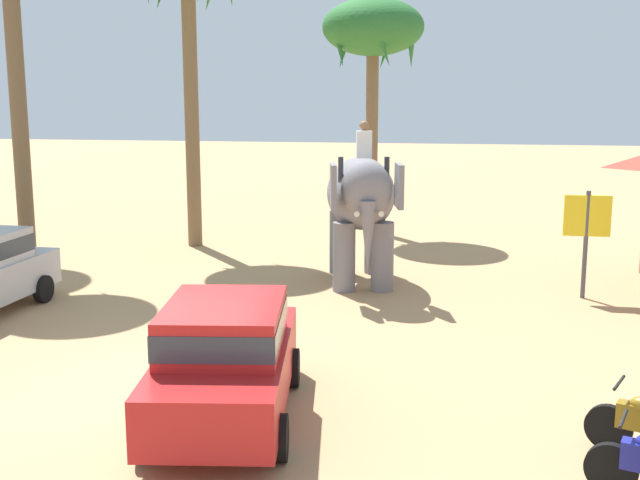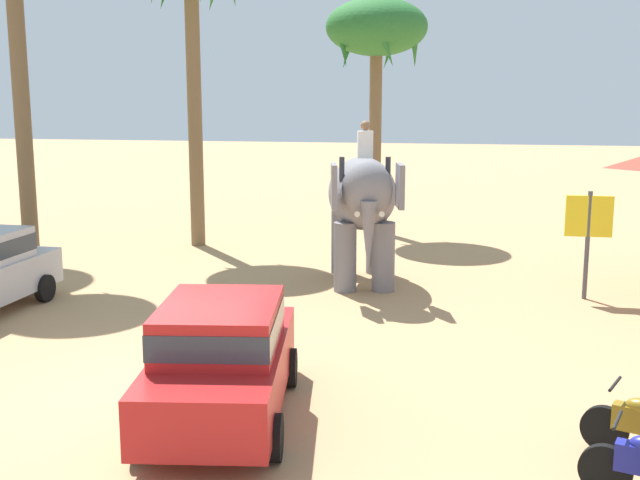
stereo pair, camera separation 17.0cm
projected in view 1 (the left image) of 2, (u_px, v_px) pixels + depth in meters
name	position (u px, v px, depth m)	size (l,w,h in m)	color
ground_plane	(169.00, 397.00, 11.95)	(120.00, 120.00, 0.00)	tan
car_sedan_foreground	(226.00, 356.00, 10.96)	(2.30, 4.30, 1.70)	red
elephant_with_mahout	(361.00, 201.00, 18.61)	(2.23, 4.00, 3.88)	slate
palm_tree_left_of_road	(373.00, 33.00, 24.91)	(3.20, 3.20, 7.41)	brown
signboard_yellow	(587.00, 223.00, 17.36)	(1.00, 0.10, 2.40)	#4C4C51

